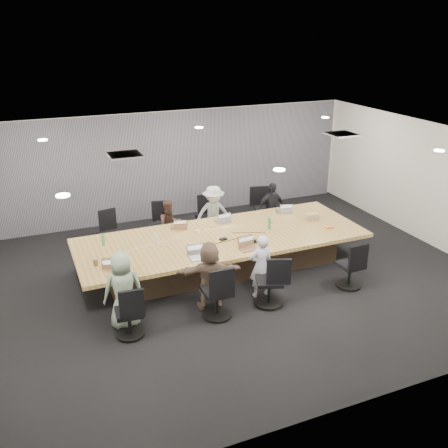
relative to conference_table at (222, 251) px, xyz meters
name	(u,v)px	position (x,y,z in m)	size (l,w,h in m)	color
floor	(232,278)	(0.00, -0.50, -0.40)	(10.00, 8.00, 0.00)	black
ceiling	(232,143)	(0.00, -0.50, 2.40)	(10.00, 8.00, 0.00)	white
wall_back	(171,164)	(0.00, 3.50, 1.00)	(10.00, 2.80, 0.00)	beige
wall_front	(359,319)	(0.00, -4.50, 1.00)	(10.00, 2.80, 0.00)	beige
wall_right	(431,185)	(5.00, -0.50, 1.00)	(8.00, 2.80, 0.00)	beige
curtain	(172,165)	(0.00, 3.42, 1.00)	(9.80, 0.04, 2.80)	slate
conference_table	(222,251)	(0.00, 0.00, 0.00)	(6.00, 2.20, 0.74)	#3C2D20
chair_0	(109,238)	(-2.06, 1.70, -0.03)	(0.50, 0.50, 0.74)	black
chair_1	(166,228)	(-0.73, 1.70, 0.00)	(0.54, 0.54, 0.80)	black
chair_2	(208,220)	(0.34, 1.70, 0.02)	(0.57, 0.57, 0.84)	black
chair_3	(264,211)	(1.86, 1.70, 0.03)	(0.59, 0.59, 0.87)	black
chair_4	(129,316)	(-2.37, -1.70, -0.03)	(0.50, 0.50, 0.74)	black
chair_5	(217,295)	(-0.80, -1.70, 0.02)	(0.57, 0.57, 0.84)	black
chair_6	(269,285)	(0.23, -1.70, 0.01)	(0.55, 0.55, 0.82)	black
chair_7	(350,269)	(2.01, -1.70, -0.01)	(0.53, 0.53, 0.78)	black
person_1	(170,225)	(-0.73, 1.35, 0.20)	(0.58, 0.45, 1.19)	#3F2A23
laptop_1	(177,227)	(-0.73, 0.80, 0.35)	(0.29, 0.20, 0.02)	#8C6647
person_2	(214,215)	(0.34, 1.35, 0.29)	(0.90, 0.52, 1.39)	#989F9A
laptop_2	(223,220)	(0.34, 0.80, 0.35)	(0.32, 0.22, 0.02)	#B2B2B7
person_3	(271,208)	(1.86, 1.35, 0.24)	(0.75, 0.31, 1.29)	black
laptop_3	(282,211)	(1.86, 0.80, 0.35)	(0.31, 0.21, 0.02)	#B2B2B7
person_4	(123,290)	(-2.37, -1.35, 0.29)	(0.68, 0.44, 1.38)	gray
laptop_4	(116,273)	(-2.37, -0.80, 0.35)	(0.35, 0.24, 0.02)	#8C6647
person_5	(210,275)	(-0.80, -1.35, 0.24)	(1.19, 0.38, 1.29)	brown
laptop_5	(199,258)	(-0.80, -0.80, 0.35)	(0.34, 0.24, 0.02)	#B2B2B7
person_6	(261,266)	(0.23, -1.35, 0.23)	(0.46, 0.30, 1.25)	silver
laptop_6	(248,249)	(0.23, -0.80, 0.35)	(0.35, 0.24, 0.02)	#8C6647
bottle_green_left	(103,240)	(-2.36, 0.49, 0.46)	(0.07, 0.07, 0.23)	#448F45
bottle_green_right	(269,223)	(1.09, -0.03, 0.47)	(0.07, 0.07, 0.26)	#448F45
bottle_clear	(156,239)	(-1.37, 0.16, 0.45)	(0.07, 0.07, 0.22)	silver
cup_white_far	(198,232)	(-0.44, 0.27, 0.39)	(0.08, 0.08, 0.10)	white
cup_white_near	(271,220)	(1.30, 0.31, 0.39)	(0.08, 0.08, 0.10)	white
mug_brown	(96,263)	(-2.65, -0.36, 0.39)	(0.08, 0.08, 0.10)	brown
mic_left	(207,246)	(-0.47, -0.37, 0.35)	(0.14, 0.09, 0.03)	black
mic_right	(223,239)	(-0.05, -0.18, 0.35)	(0.15, 0.10, 0.03)	black
stapler	(256,241)	(0.51, -0.56, 0.37)	(0.16, 0.04, 0.06)	black
canvas_bag	(312,217)	(2.22, 0.08, 0.41)	(0.28, 0.17, 0.15)	tan
snack_packet	(329,227)	(2.30, -0.49, 0.36)	(0.17, 0.11, 0.04)	orange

